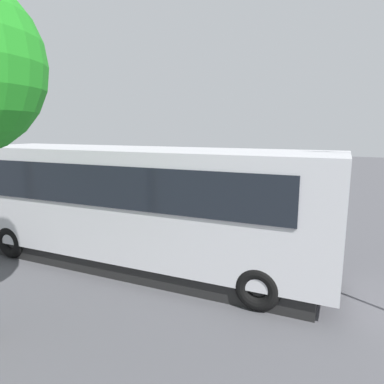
{
  "coord_description": "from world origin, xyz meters",
  "views": [
    {
      "loc": [
        -6.35,
        12.62,
        3.75
      ],
      "look_at": [
        0.27,
        -0.15,
        1.1
      ],
      "focal_mm": 31.89,
      "sensor_mm": 36.0,
      "label": 1
    }
  ],
  "objects": [
    {
      "name": "bay_line_a",
      "position": [
        -2.7,
        -0.18,
        0.0
      ],
      "size": [
        0.18,
        3.91,
        0.01
      ],
      "color": "white",
      "rests_on": "ground_plane"
    },
    {
      "name": "spectator_far_left",
      "position": [
        -1.56,
        2.46,
        1.01
      ],
      "size": [
        0.58,
        0.37,
        1.7
      ],
      "color": "black",
      "rests_on": "ground_plane"
    },
    {
      "name": "parked_motorcycle_blue",
      "position": [
        2.22,
        3.06,
        0.48
      ],
      "size": [
        2.05,
        0.58,
        0.99
      ],
      "color": "black",
      "rests_on": "ground_plane"
    },
    {
      "name": "tour_bus",
      "position": [
        -0.79,
        5.2,
        1.65
      ],
      "size": [
        10.61,
        3.1,
        3.25
      ],
      "color": "silver",
      "rests_on": "ground_plane"
    },
    {
      "name": "parked_motorcycle_silver",
      "position": [
        -0.39,
        3.18,
        0.48
      ],
      "size": [
        2.05,
        0.58,
        0.99
      ],
      "color": "black",
      "rests_on": "ground_plane"
    },
    {
      "name": "ground_plane",
      "position": [
        0.0,
        0.0,
        0.0
      ],
      "size": [
        80.0,
        80.0,
        0.0
      ],
      "primitive_type": "plane",
      "color": "#4C4C51"
    },
    {
      "name": "traffic_cone",
      "position": [
        0.7,
        -3.59,
        0.3
      ],
      "size": [
        0.34,
        0.34,
        0.63
      ],
      "color": "orange",
      "rests_on": "ground_plane"
    },
    {
      "name": "parked_motorcycle_dark",
      "position": [
        -3.59,
        2.97,
        0.48
      ],
      "size": [
        2.05,
        0.58,
        0.99
      ],
      "color": "black",
      "rests_on": "ground_plane"
    },
    {
      "name": "stunt_motorcycle",
      "position": [
        2.51,
        -2.94,
        0.61
      ],
      "size": [
        2.01,
        0.8,
        1.23
      ],
      "color": "black",
      "rests_on": "ground_plane"
    },
    {
      "name": "bay_line_b",
      "position": [
        0.18,
        -0.18,
        0.0
      ],
      "size": [
        0.2,
        4.88,
        0.01
      ],
      "color": "white",
      "rests_on": "ground_plane"
    },
    {
      "name": "bay_line_c",
      "position": [
        3.07,
        -0.18,
        0.0
      ],
      "size": [
        0.19,
        4.62,
        0.01
      ],
      "color": "white",
      "rests_on": "ground_plane"
    },
    {
      "name": "spectator_centre",
      "position": [
        1.02,
        2.44,
        1.07
      ],
      "size": [
        0.58,
        0.34,
        1.8
      ],
      "color": "black",
      "rests_on": "ground_plane"
    },
    {
      "name": "spectator_left",
      "position": [
        -0.24,
        2.16,
        0.98
      ],
      "size": [
        0.57,
        0.31,
        1.65
      ],
      "color": "#473823",
      "rests_on": "ground_plane"
    }
  ]
}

